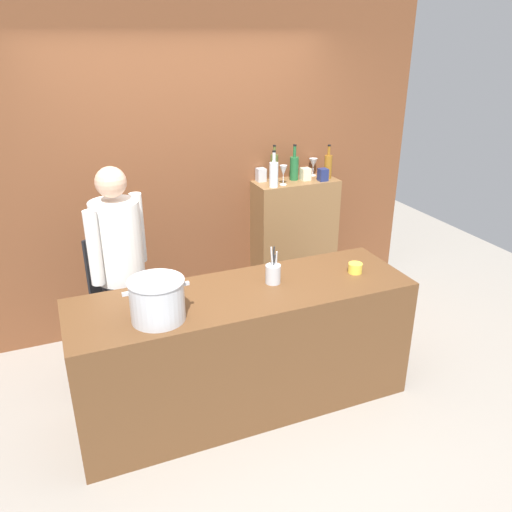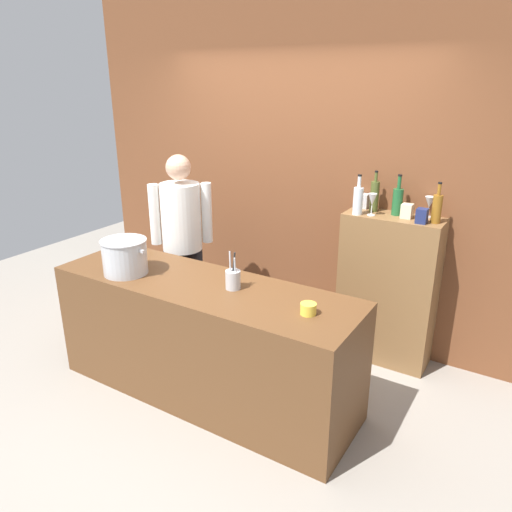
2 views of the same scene
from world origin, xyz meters
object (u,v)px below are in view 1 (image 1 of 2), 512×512
object	(u,v)px
wine_glass_tall	(313,164)
spice_tin_silver	(261,175)
wine_bottle_amber	(328,166)
wine_glass_short	(283,171)
wine_bottle_green	(294,167)
wine_bottle_olive	(274,167)
chef	(120,263)
spice_tin_navy	(323,175)
stockpot_large	(157,300)
wine_bottle_clear	(274,174)
utensil_crock	(273,273)
butter_jar	(355,268)
spice_tin_cream	(305,174)

from	to	relation	value
wine_glass_tall	spice_tin_silver	distance (m)	0.52
wine_bottle_amber	wine_glass_short	world-z (taller)	wine_bottle_amber
wine_bottle_green	spice_tin_silver	xyz separation A→B (m)	(-0.29, 0.07, -0.05)
wine_glass_tall	wine_bottle_amber	bearing A→B (deg)	-57.24
wine_bottle_olive	spice_tin_silver	world-z (taller)	wine_bottle_olive
chef	spice_tin_navy	world-z (taller)	chef
stockpot_large	wine_bottle_clear	size ratio (longest dim) A/B	1.26
utensil_crock	butter_jar	bearing A→B (deg)	-7.09
wine_bottle_amber	wine_glass_tall	size ratio (longest dim) A/B	1.88
utensil_crock	wine_glass_short	distance (m)	1.28
wine_glass_short	spice_tin_navy	size ratio (longest dim) A/B	1.57
spice_tin_silver	spice_tin_cream	size ratio (longest dim) A/B	1.08
wine_bottle_olive	wine_bottle_clear	bearing A→B (deg)	-115.54
wine_bottle_green	spice_tin_cream	distance (m)	0.12
stockpot_large	chef	bearing A→B (deg)	97.83
wine_glass_tall	spice_tin_silver	size ratio (longest dim) A/B	1.38
butter_jar	spice_tin_navy	size ratio (longest dim) A/B	0.91
spice_tin_silver	wine_bottle_olive	bearing A→B (deg)	-27.90
wine_bottle_olive	wine_glass_tall	distance (m)	0.42
wine_bottle_clear	spice_tin_cream	world-z (taller)	wine_bottle_clear
stockpot_large	wine_bottle_clear	bearing A→B (deg)	43.39
wine_bottle_olive	spice_tin_navy	distance (m)	0.44
chef	wine_glass_short	size ratio (longest dim) A/B	9.63
wine_bottle_green	wine_bottle_clear	world-z (taller)	wine_bottle_green
wine_glass_short	spice_tin_cream	bearing A→B (deg)	15.68
butter_jar	wine_bottle_olive	distance (m)	1.35
stockpot_large	butter_jar	distance (m)	1.44
utensil_crock	wine_bottle_olive	bearing A→B (deg)	65.61
butter_jar	spice_tin_cream	bearing A→B (deg)	79.74
chef	wine_bottle_green	xyz separation A→B (m)	(1.67, 0.60, 0.40)
stockpot_large	wine_bottle_amber	distance (m)	2.30
wine_bottle_clear	wine_bottle_olive	distance (m)	0.18
chef	spice_tin_silver	size ratio (longest dim) A/B	14.24
chef	wine_bottle_green	bearing A→B (deg)	160.92
wine_bottle_clear	wine_glass_tall	bearing A→B (deg)	22.98
wine_bottle_amber	spice_tin_silver	bearing A→B (deg)	167.45
chef	spice_tin_silver	bearing A→B (deg)	167.09
spice_tin_silver	stockpot_large	bearing A→B (deg)	-131.39
wine_bottle_clear	spice_tin_navy	xyz separation A→B (m)	(0.49, 0.02, -0.06)
stockpot_large	utensil_crock	xyz separation A→B (m)	(0.83, 0.18, -0.06)
wine_bottle_olive	spice_tin_cream	xyz separation A→B (m)	(0.28, -0.06, -0.07)
stockpot_large	utensil_crock	distance (m)	0.85
wine_glass_tall	spice_tin_navy	distance (m)	0.20
spice_tin_silver	spice_tin_cream	xyz separation A→B (m)	(0.38, -0.11, -0.00)
wine_bottle_green	spice_tin_navy	world-z (taller)	wine_bottle_green
wine_glass_short	spice_tin_cream	size ratio (longest dim) A/B	1.59
chef	spice_tin_cream	bearing A→B (deg)	158.63
wine_glass_short	spice_tin_navy	distance (m)	0.39
wine_bottle_clear	chef	bearing A→B (deg)	-161.89
wine_glass_tall	spice_tin_navy	xyz separation A→B (m)	(-0.00, -0.19, -0.06)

